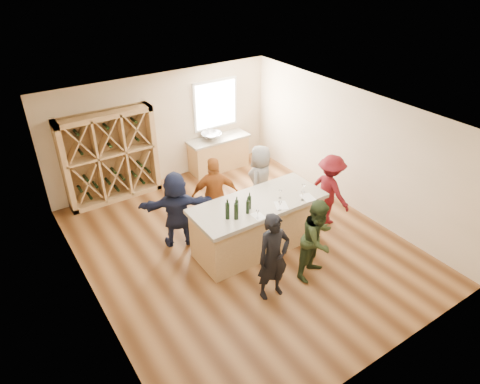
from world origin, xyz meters
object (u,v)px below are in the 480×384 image
tasting_counter_base (258,226)px  wine_bottle_b (236,211)px  person_near_right (318,239)px  wine_bottle_d (248,207)px  person_far_left (177,209)px  person_near_left (273,257)px  wine_bottle_e (250,202)px  wine_bottle_a (227,211)px  person_server (330,190)px  person_far_right (260,181)px  wine_rack (110,157)px  sink (212,136)px  wine_bottle_c (237,207)px  person_far_mid (215,195)px

tasting_counter_base → wine_bottle_b: 1.05m
person_near_right → wine_bottle_d: bearing=109.7°
person_far_left → tasting_counter_base: bearing=165.3°
wine_bottle_b → person_near_left: (0.09, -1.02, -0.41)m
wine_bottle_e → wine_bottle_a: bearing=-173.7°
wine_bottle_b → wine_bottle_e: size_ratio=1.22×
person_server → person_far_right: 1.54m
wine_rack → wine_bottle_d: 3.94m
sink → wine_bottle_d: wine_bottle_d is taller
tasting_counter_base → person_far_right: (0.79, 1.02, 0.33)m
wine_bottle_a → wine_bottle_c: (0.24, 0.06, -0.03)m
wine_rack → sink: wine_rack is taller
wine_bottle_b → person_far_mid: (0.28, 1.24, -0.38)m
wine_bottle_d → wine_bottle_e: same height
person_near_left → person_far_mid: size_ratio=0.97×
person_far_left → person_far_right: bearing=-156.5°
person_near_right → tasting_counter_base: bearing=89.9°
wine_bottle_b → wine_bottle_d: 0.28m
person_far_right → person_far_left: bearing=-32.8°
tasting_counter_base → person_far_right: bearing=52.2°
wine_bottle_b → person_server: (2.51, 0.12, -0.43)m
wine_bottle_e → wine_bottle_c: bearing=-179.4°
wine_rack → person_near_right: wine_rack is taller
wine_bottle_a → person_near_left: bearing=-79.1°
sink → wine_bottle_b: 4.01m
person_far_right → person_server: bearing=98.5°
wine_bottle_c → wine_bottle_e: size_ratio=1.02×
person_server → person_far_right: (-1.03, 1.15, 0.02)m
wine_bottle_b → person_near_right: size_ratio=0.20×
wine_bottle_d → person_far_mid: person_far_mid is taller
wine_bottle_a → person_far_left: bearing=112.5°
wine_bottle_d → person_far_right: 1.77m
wine_bottle_c → person_near_left: person_near_left is taller
wine_bottle_a → person_far_left: size_ratio=0.20×
person_near_left → person_far_left: size_ratio=1.02×
wine_bottle_e → person_far_right: size_ratio=0.16×
wine_bottle_d → person_far_mid: 1.25m
wine_rack → wine_bottle_c: size_ratio=7.95×
person_far_mid → person_far_right: (1.20, 0.04, -0.03)m
wine_bottle_e → person_server: 2.14m
sink → person_far_mid: person_far_mid is taller
wine_bottle_d → person_near_left: bearing=-100.4°
wine_bottle_e → person_far_right: 1.60m
person_far_mid → wine_bottle_c: bearing=103.6°
wine_bottle_a → person_far_left: (-0.48, 1.16, -0.42)m
tasting_counter_base → person_near_right: person_near_right is taller
wine_bottle_c → wine_bottle_e: (0.29, 0.00, -0.00)m
wine_bottle_a → wine_bottle_d: size_ratio=1.22×
person_far_right → tasting_counter_base: bearing=19.0°
sink → wine_bottle_d: 3.87m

